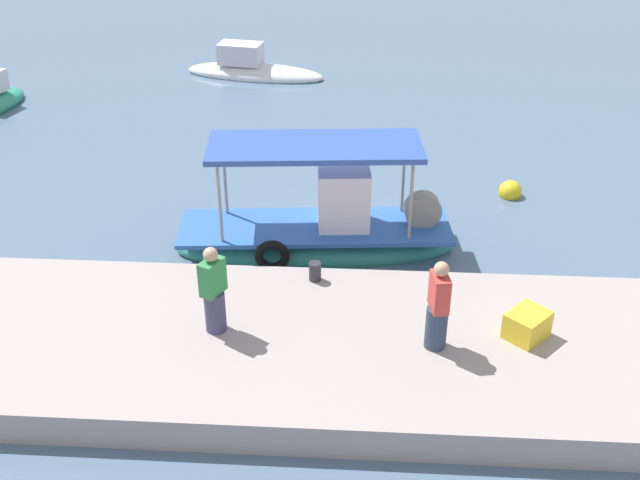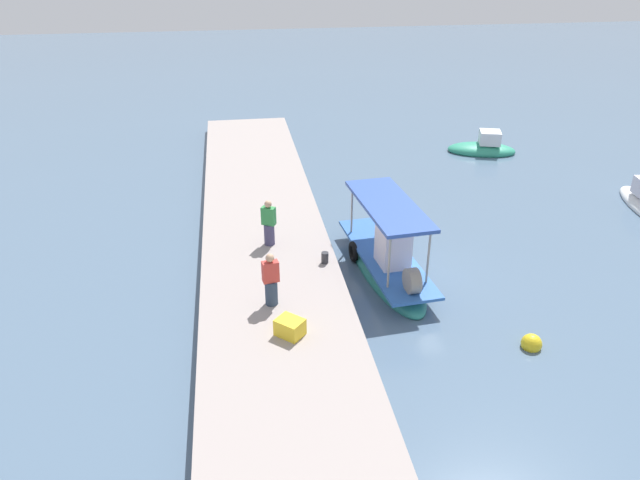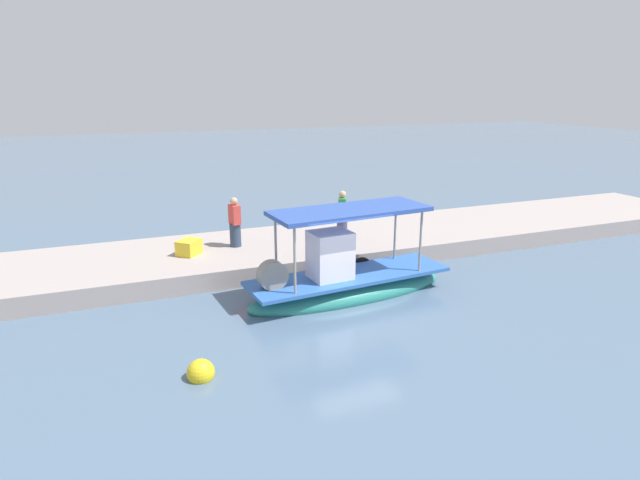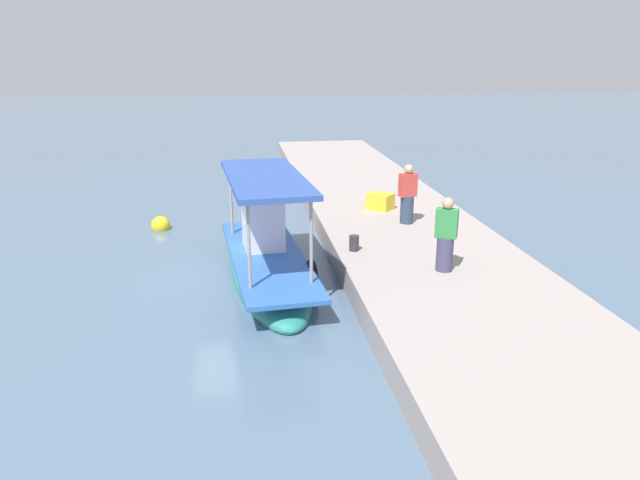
# 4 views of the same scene
# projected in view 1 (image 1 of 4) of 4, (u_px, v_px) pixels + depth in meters

# --- Properties ---
(ground_plane) EXTENTS (120.00, 120.00, 0.00)m
(ground_plane) POSITION_uv_depth(u_px,v_px,m) (332.00, 236.00, 17.63)
(ground_plane) COLOR slate
(dock_quay) EXTENTS (36.00, 4.53, 0.60)m
(dock_quay) POSITION_uv_depth(u_px,v_px,m) (319.00, 350.00, 13.49)
(dock_quay) COLOR #A19590
(dock_quay) RESTS_ON ground_plane
(main_fishing_boat) EXTENTS (6.31, 2.21, 2.91)m
(main_fishing_boat) POSITION_uv_depth(u_px,v_px,m) (320.00, 233.00, 16.85)
(main_fishing_boat) COLOR teal
(main_fishing_boat) RESTS_ON ground_plane
(fisherman_near_bollard) EXTENTS (0.43, 0.51, 1.68)m
(fisherman_near_bollard) POSITION_uv_depth(u_px,v_px,m) (438.00, 309.00, 12.74)
(fisherman_near_bollard) COLOR #2E3E55
(fisherman_near_bollard) RESTS_ON dock_quay
(fisherman_by_crate) EXTENTS (0.50, 0.54, 1.67)m
(fisherman_by_crate) POSITION_uv_depth(u_px,v_px,m) (214.00, 294.00, 13.15)
(fisherman_by_crate) COLOR #413E60
(fisherman_by_crate) RESTS_ON dock_quay
(mooring_bollard) EXTENTS (0.24, 0.24, 0.38)m
(mooring_bollard) POSITION_uv_depth(u_px,v_px,m) (315.00, 271.00, 14.83)
(mooring_bollard) COLOR #2D2D33
(mooring_bollard) RESTS_ON dock_quay
(cargo_crate) EXTENTS (0.91, 0.92, 0.49)m
(cargo_crate) POSITION_uv_depth(u_px,v_px,m) (527.00, 325.00, 13.23)
(cargo_crate) COLOR yellow
(cargo_crate) RESTS_ON dock_quay
(marker_buoy) EXTENTS (0.58, 0.58, 0.58)m
(marker_buoy) POSITION_uv_depth(u_px,v_px,m) (510.00, 192.00, 19.37)
(marker_buoy) COLOR yellow
(marker_buoy) RESTS_ON ground_plane
(moored_boat_near) EXTENTS (5.29, 2.30, 1.43)m
(moored_boat_near) POSITION_uv_depth(u_px,v_px,m) (253.00, 70.00, 27.79)
(moored_boat_near) COLOR white
(moored_boat_near) RESTS_ON ground_plane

